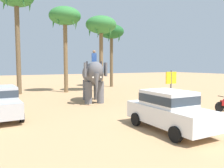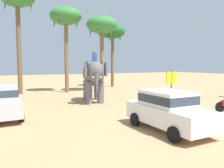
# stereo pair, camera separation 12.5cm
# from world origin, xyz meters

# --- Properties ---
(ground_plane) EXTENTS (120.00, 120.00, 0.00)m
(ground_plane) POSITION_xyz_m (0.00, 0.00, 0.00)
(ground_plane) COLOR tan
(car_sedan_foreground) EXTENTS (1.95, 4.14, 1.70)m
(car_sedan_foreground) POSITION_xyz_m (-0.68, -0.15, 0.93)
(car_sedan_foreground) COLOR white
(car_sedan_foreground) RESTS_ON ground
(car_parked_far_side) EXTENTS (1.97, 4.15, 1.70)m
(car_parked_far_side) POSITION_xyz_m (-6.91, 5.64, 0.93)
(car_parked_far_side) COLOR #B7BABF
(car_parked_far_side) RESTS_ON ground
(elephant_with_mahout) EXTENTS (2.54, 4.02, 3.88)m
(elephant_with_mahout) POSITION_xyz_m (-0.43, 8.22, 1.99)
(elephant_with_mahout) COLOR slate
(elephant_with_mahout) RESTS_ON ground
(palm_tree_behind_elephant) EXTENTS (3.20, 3.20, 8.00)m
(palm_tree_behind_elephant) POSITION_xyz_m (6.69, 18.20, 6.88)
(palm_tree_behind_elephant) COLOR brown
(palm_tree_behind_elephant) RESTS_ON ground
(palm_tree_near_hut) EXTENTS (3.20, 3.20, 7.89)m
(palm_tree_near_hut) POSITION_xyz_m (3.11, 13.97, 6.77)
(palm_tree_near_hut) COLOR brown
(palm_tree_near_hut) RESTS_ON ground
(palm_tree_far_back) EXTENTS (3.20, 3.20, 8.65)m
(palm_tree_far_back) POSITION_xyz_m (-0.36, 15.17, 7.48)
(palm_tree_far_back) COLOR brown
(palm_tree_far_back) RESTS_ON ground
(palm_tree_leaning_seaward) EXTENTS (3.20, 3.20, 10.09)m
(palm_tree_leaning_seaward) POSITION_xyz_m (-4.79, 15.87, 8.80)
(palm_tree_leaning_seaward) COLOR brown
(palm_tree_leaning_seaward) RESTS_ON ground
(signboard_yellow) EXTENTS (1.00, 0.10, 2.40)m
(signboard_yellow) POSITION_xyz_m (4.68, 5.28, 1.69)
(signboard_yellow) COLOR #4C4C51
(signboard_yellow) RESTS_ON ground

